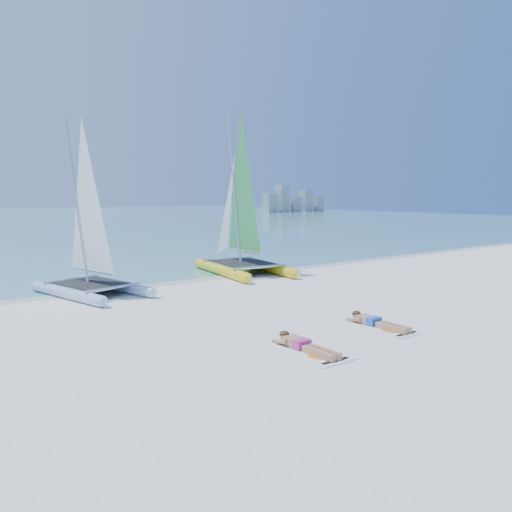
{
  "coord_description": "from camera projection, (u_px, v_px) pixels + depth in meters",
  "views": [
    {
      "loc": [
        -9.45,
        -11.38,
        3.26
      ],
      "look_at": [
        -0.15,
        1.2,
        1.33
      ],
      "focal_mm": 35.0,
      "sensor_mm": 36.0,
      "label": 1
    }
  ],
  "objects": [
    {
      "name": "towel_a",
      "position": [
        309.0,
        352.0,
        10.39
      ],
      "size": [
        1.0,
        1.85,
        0.02
      ],
      "primitive_type": "cube",
      "color": "white",
      "rests_on": "ground"
    },
    {
      "name": "wet_sand_strip",
      "position": [
        194.0,
        279.0,
        19.45
      ],
      "size": [
        140.0,
        1.4,
        0.01
      ],
      "primitive_type": "cube",
      "color": "silver",
      "rests_on": "ground"
    },
    {
      "name": "catamaran_blue",
      "position": [
        88.0,
        240.0,
        16.25
      ],
      "size": [
        3.1,
        4.79,
        6.03
      ],
      "rotation": [
        0.0,
        0.0,
        0.24
      ],
      "color": "#C2D8FF",
      "rests_on": "ground"
    },
    {
      "name": "sunbather_a",
      "position": [
        303.0,
        344.0,
        10.53
      ],
      "size": [
        0.37,
        1.73,
        0.26
      ],
      "color": "tan",
      "rests_on": "towel_a"
    },
    {
      "name": "towel_b",
      "position": [
        381.0,
        327.0,
        12.29
      ],
      "size": [
        1.0,
        1.85,
        0.02
      ],
      "primitive_type": "cube",
      "color": "white",
      "rests_on": "ground"
    },
    {
      "name": "distant_skyline",
      "position": [
        293.0,
        202.0,
        96.0
      ],
      "size": [
        14.0,
        2.0,
        5.0
      ],
      "color": "#8C949A",
      "rests_on": "ground"
    },
    {
      "name": "sunbather_b",
      "position": [
        375.0,
        321.0,
        12.43
      ],
      "size": [
        0.37,
        1.73,
        0.26
      ],
      "color": "tan",
      "rests_on": "towel_b"
    },
    {
      "name": "catamaran_yellow",
      "position": [
        238.0,
        219.0,
        21.07
      ],
      "size": [
        3.17,
        5.73,
        7.13
      ],
      "rotation": [
        0.0,
        0.0,
        -0.13
      ],
      "color": "yellow",
      "rests_on": "ground"
    },
    {
      "name": "ground",
      "position": [
        284.0,
        303.0,
        15.06
      ],
      "size": [
        140.0,
        140.0,
        0.0
      ],
      "primitive_type": "plane",
      "color": "white",
      "rests_on": "ground"
    }
  ]
}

